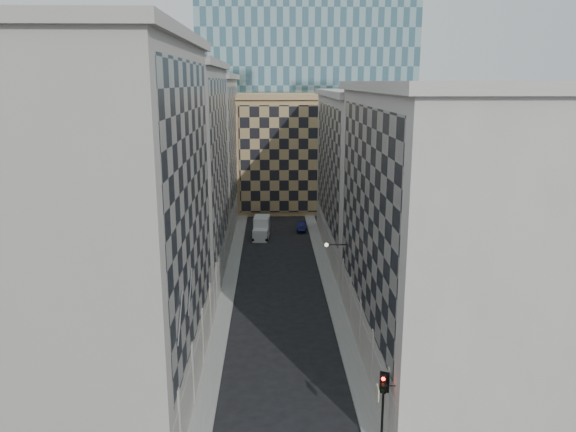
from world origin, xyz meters
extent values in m
cube|color=gray|center=(-5.25, 30.00, 0.07)|extent=(1.50, 100.00, 0.15)
cube|color=gray|center=(5.25, 30.00, 0.07)|extent=(1.50, 100.00, 0.15)
cube|color=#A7A197|center=(-11.00, 11.00, 11.50)|extent=(10.00, 22.00, 23.00)
cube|color=gray|center=(-6.12, 11.00, 13.00)|extent=(0.25, 19.36, 18.00)
cube|color=#A7A197|center=(-6.20, 11.00, 1.60)|extent=(0.45, 21.12, 3.20)
cube|color=#A7A197|center=(-11.00, 11.00, 23.35)|extent=(10.80, 22.80, 0.70)
cylinder|color=#A7A197|center=(-6.35, 2.75, 2.20)|extent=(0.90, 0.90, 4.40)
cylinder|color=#A7A197|center=(-6.35, 8.25, 2.20)|extent=(0.90, 0.90, 4.40)
cylinder|color=#A7A197|center=(-6.35, 13.75, 2.20)|extent=(0.90, 0.90, 4.40)
cylinder|color=#A7A197|center=(-6.35, 19.25, 2.20)|extent=(0.90, 0.90, 4.40)
cube|color=gray|center=(-11.00, 33.00, 11.00)|extent=(10.00, 22.00, 22.00)
cube|color=gray|center=(-6.12, 33.00, 12.50)|extent=(0.25, 19.36, 17.00)
cube|color=gray|center=(-6.20, 33.00, 1.60)|extent=(0.45, 21.12, 3.20)
cube|color=gray|center=(-11.00, 33.00, 22.35)|extent=(10.80, 22.80, 0.70)
cylinder|color=gray|center=(-6.35, 24.75, 2.20)|extent=(0.90, 0.90, 4.40)
cylinder|color=gray|center=(-6.35, 30.25, 2.20)|extent=(0.90, 0.90, 4.40)
cylinder|color=gray|center=(-6.35, 35.75, 2.20)|extent=(0.90, 0.90, 4.40)
cylinder|color=gray|center=(-6.35, 41.25, 2.20)|extent=(0.90, 0.90, 4.40)
cube|color=#A7A197|center=(-11.00, 55.00, 10.50)|extent=(10.00, 22.00, 21.00)
cube|color=gray|center=(-6.12, 55.00, 12.00)|extent=(0.25, 19.36, 16.00)
cube|color=#A7A197|center=(-6.20, 55.00, 1.60)|extent=(0.45, 21.12, 3.20)
cube|color=#A7A197|center=(-11.00, 55.00, 21.35)|extent=(10.80, 22.80, 0.70)
cylinder|color=#A7A197|center=(-6.35, 46.75, 2.20)|extent=(0.90, 0.90, 4.40)
cylinder|color=#A7A197|center=(-6.35, 52.25, 2.20)|extent=(0.90, 0.90, 4.40)
cylinder|color=#A7A197|center=(-6.35, 57.75, 2.20)|extent=(0.90, 0.90, 4.40)
cylinder|color=#A7A197|center=(-6.35, 63.25, 2.20)|extent=(0.90, 0.90, 4.40)
cube|color=#B3ACA4|center=(11.00, 15.00, 10.00)|extent=(10.00, 26.00, 20.00)
cube|color=gray|center=(6.12, 15.00, 11.50)|extent=(0.25, 22.88, 15.00)
cube|color=#B3ACA4|center=(6.20, 15.00, 1.60)|extent=(0.45, 24.96, 3.20)
cube|color=#B3ACA4|center=(11.00, 15.00, 20.35)|extent=(10.80, 26.80, 0.70)
cylinder|color=#B3ACA4|center=(6.35, 4.60, 2.20)|extent=(0.90, 0.90, 4.40)
cylinder|color=#B3ACA4|center=(6.35, 9.80, 2.20)|extent=(0.90, 0.90, 4.40)
cylinder|color=#B3ACA4|center=(6.35, 15.00, 2.20)|extent=(0.90, 0.90, 4.40)
cylinder|color=#B3ACA4|center=(6.35, 20.20, 2.20)|extent=(0.90, 0.90, 4.40)
cylinder|color=#B3ACA4|center=(6.35, 25.40, 2.20)|extent=(0.90, 0.90, 4.40)
cube|color=#B3ACA4|center=(11.00, 42.00, 9.50)|extent=(10.00, 28.00, 19.00)
cube|color=gray|center=(6.12, 42.00, 11.00)|extent=(0.25, 24.64, 14.00)
cube|color=#B3ACA4|center=(6.20, 42.00, 1.60)|extent=(0.45, 26.88, 3.20)
cube|color=#B3ACA4|center=(11.00, 42.00, 19.35)|extent=(10.80, 28.80, 0.70)
cube|color=tan|center=(2.00, 68.00, 9.00)|extent=(16.00, 14.00, 18.00)
cube|color=tan|center=(2.00, 60.90, 9.00)|extent=(15.20, 0.25, 16.50)
cube|color=tan|center=(2.00, 68.00, 18.40)|extent=(16.80, 14.80, 0.80)
cube|color=#2B2721|center=(0.00, 82.00, 14.00)|extent=(6.00, 6.00, 28.00)
cube|color=#2B2721|center=(0.00, 82.00, 28.70)|extent=(7.00, 7.00, 1.40)
cylinder|color=gray|center=(-5.90, 4.00, 8.00)|extent=(0.10, 2.33, 2.33)
cylinder|color=gray|center=(-5.90, 8.00, 8.00)|extent=(0.10, 2.33, 2.33)
cylinder|color=black|center=(5.10, 24.00, 6.20)|extent=(1.80, 0.08, 0.08)
sphere|color=#FFE5B2|center=(4.20, 24.00, 6.20)|extent=(0.36, 0.36, 0.36)
cylinder|color=black|center=(5.49, 3.70, 1.78)|extent=(0.14, 0.14, 3.25)
cube|color=black|center=(5.49, 3.70, 3.96)|extent=(0.43, 0.40, 1.12)
cube|color=black|center=(5.56, 3.86, 3.96)|extent=(0.52, 0.27, 1.27)
sphere|color=#FF0C07|center=(5.42, 3.55, 4.34)|extent=(0.20, 0.20, 0.20)
sphere|color=#331E05|center=(5.42, 3.55, 3.96)|extent=(0.20, 0.20, 0.20)
sphere|color=black|center=(5.42, 3.55, 3.58)|extent=(0.20, 0.20, 0.20)
cube|color=silver|center=(-2.25, 47.19, 0.80)|extent=(2.10, 2.27, 1.60)
cube|color=silver|center=(-2.08, 49.50, 1.38)|extent=(2.27, 3.34, 2.76)
cylinder|color=black|center=(-3.18, 46.55, 0.40)|extent=(0.32, 0.82, 0.80)
cylinder|color=black|center=(-1.41, 46.42, 0.40)|extent=(0.32, 0.82, 0.80)
cylinder|color=black|center=(-2.89, 50.63, 0.40)|extent=(0.32, 0.82, 0.80)
cylinder|color=black|center=(-1.11, 50.50, 0.40)|extent=(0.32, 0.82, 0.80)
imported|color=#11143E|center=(3.50, 52.28, 0.62)|extent=(1.50, 3.80, 1.23)
cylinder|color=black|center=(5.60, 3.00, 4.22)|extent=(0.84, 0.09, 0.06)
cube|color=#C4BF90|center=(5.01, 3.00, 3.80)|extent=(0.09, 0.73, 0.73)
camera|label=1|loc=(-0.88, -24.88, 20.66)|focal=35.00mm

